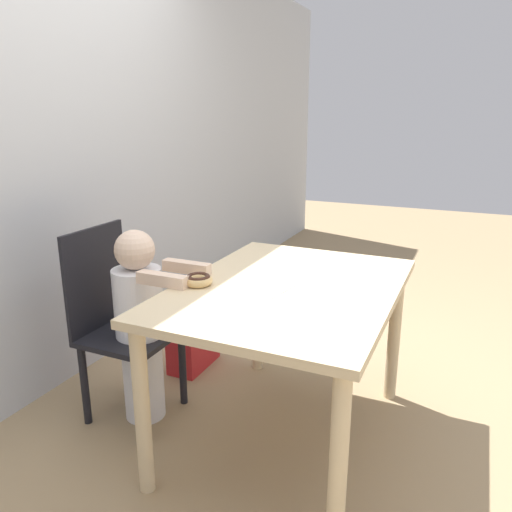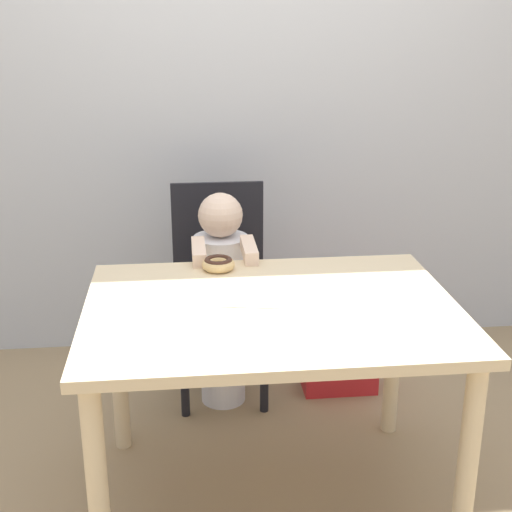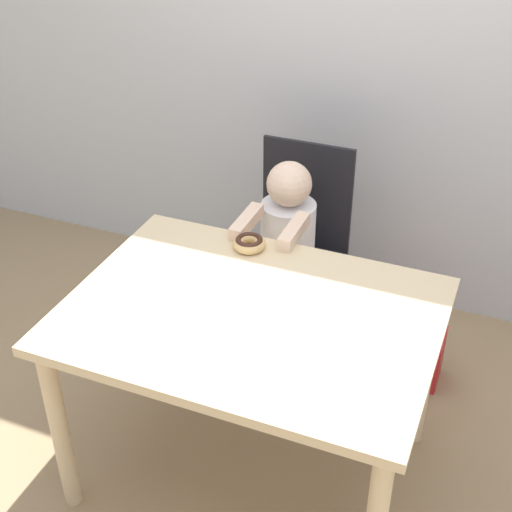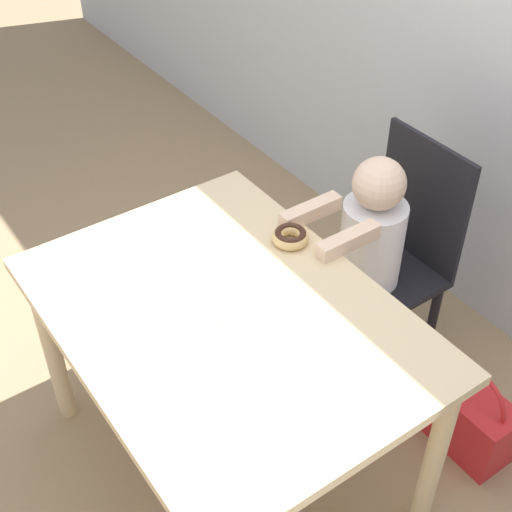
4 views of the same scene
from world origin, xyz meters
TOP-DOWN VIEW (x-y plane):
  - ground_plane at (0.00, 0.00)m, footprint 12.00×12.00m
  - dining_table at (0.00, 0.00)m, footprint 1.17×0.86m
  - chair at (-0.12, 0.80)m, footprint 0.40×0.39m
  - child_figure at (-0.12, 0.67)m, footprint 0.24×0.43m
  - donut at (-0.15, 0.34)m, footprint 0.12×0.12m
  - napkin at (-0.04, 0.09)m, footprint 0.25×0.25m
  - handbag at (0.40, 0.72)m, footprint 0.32×0.17m

SIDE VIEW (x-z plane):
  - ground_plane at x=0.00m, z-range 0.00..0.00m
  - handbag at x=0.40m, z-range -0.06..0.32m
  - chair at x=-0.12m, z-range 0.00..0.91m
  - child_figure at x=-0.12m, z-range 0.02..0.94m
  - dining_table at x=0.00m, z-range 0.27..0.99m
  - napkin at x=-0.04m, z-range 0.73..0.73m
  - donut at x=-0.15m, z-range 0.73..0.77m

